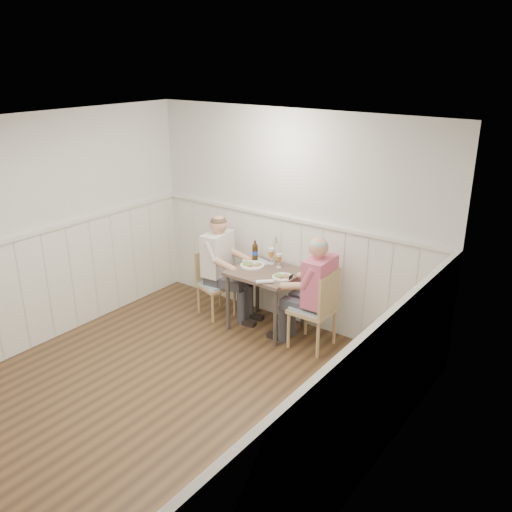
% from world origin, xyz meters
% --- Properties ---
extents(ground_plane, '(4.50, 4.50, 0.00)m').
position_xyz_m(ground_plane, '(0.00, 0.00, 0.00)').
color(ground_plane, '#422D1C').
extents(room_shell, '(4.04, 4.54, 2.60)m').
position_xyz_m(room_shell, '(0.00, 0.00, 1.52)').
color(room_shell, silver).
rests_on(room_shell, ground).
extents(wainscot, '(4.00, 4.49, 1.34)m').
position_xyz_m(wainscot, '(0.00, 0.69, 0.69)').
color(wainscot, white).
rests_on(wainscot, ground).
extents(dining_table, '(0.79, 0.70, 0.75)m').
position_xyz_m(dining_table, '(-0.09, 1.84, 0.64)').
color(dining_table, brown).
rests_on(dining_table, ground).
extents(chair_right, '(0.45, 0.45, 0.94)m').
position_xyz_m(chair_right, '(0.64, 1.79, 0.51)').
color(chair_right, tan).
rests_on(chair_right, ground).
extents(chair_left, '(0.48, 0.48, 0.82)m').
position_xyz_m(chair_left, '(-0.86, 1.78, 0.44)').
color(chair_left, tan).
rests_on(chair_left, ground).
extents(man_in_pink, '(0.63, 0.44, 1.35)m').
position_xyz_m(man_in_pink, '(0.62, 1.79, 0.56)').
color(man_in_pink, '#3F3F47').
rests_on(man_in_pink, ground).
extents(diner_cream, '(0.65, 0.45, 1.34)m').
position_xyz_m(diner_cream, '(-0.77, 1.80, 0.56)').
color(diner_cream, '#3F3F47').
rests_on(diner_cream, ground).
extents(plate_man, '(0.25, 0.25, 0.06)m').
position_xyz_m(plate_man, '(0.17, 1.78, 0.77)').
color(plate_man, white).
rests_on(plate_man, dining_table).
extents(plate_diner, '(0.29, 0.29, 0.07)m').
position_xyz_m(plate_diner, '(-0.33, 1.86, 0.77)').
color(plate_diner, white).
rests_on(plate_diner, dining_table).
extents(beer_glass_a, '(0.07, 0.07, 0.17)m').
position_xyz_m(beer_glass_a, '(-0.04, 2.03, 0.87)').
color(beer_glass_a, silver).
rests_on(beer_glass_a, dining_table).
extents(beer_glass_b, '(0.08, 0.08, 0.20)m').
position_xyz_m(beer_glass_b, '(-0.18, 2.07, 0.89)').
color(beer_glass_b, silver).
rests_on(beer_glass_b, dining_table).
extents(beer_bottle, '(0.07, 0.07, 0.25)m').
position_xyz_m(beer_bottle, '(-0.41, 2.06, 0.86)').
color(beer_bottle, black).
rests_on(beer_bottle, dining_table).
extents(rolled_napkin, '(0.17, 0.17, 0.04)m').
position_xyz_m(rolled_napkin, '(0.11, 1.53, 0.77)').
color(rolled_napkin, white).
rests_on(rolled_napkin, dining_table).
extents(grass_vase, '(0.04, 0.04, 0.36)m').
position_xyz_m(grass_vase, '(-0.18, 2.13, 0.91)').
color(grass_vase, silver).
rests_on(grass_vase, dining_table).
extents(gingham_mat, '(0.37, 0.33, 0.01)m').
position_xyz_m(gingham_mat, '(-0.36, 2.01, 0.75)').
color(gingham_mat, '#4E75A3').
rests_on(gingham_mat, dining_table).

